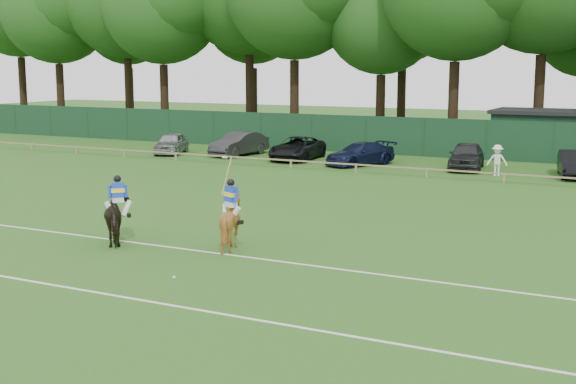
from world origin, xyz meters
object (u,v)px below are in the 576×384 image
Objects in this scene: sedan_navy at (360,154)px; spectator_left at (497,160)px; suv_black at (297,148)px; estate_black at (574,164)px; sedan_grey at (239,144)px; hatch_grey at (467,156)px; horse_dark at (119,217)px; utility_shed at (561,134)px; sedan_silver at (171,143)px; horse_chestnut at (231,222)px; polo_ball at (174,277)px.

sedan_navy is 8.17m from spectator_left.
suv_black reaches higher than estate_black.
sedan_grey reaches higher than estate_black.
sedan_navy is 6.13m from hatch_grey.
horse_dark is 32.73m from utility_shed.
sedan_silver is at bearing 173.84° from hatch_grey.
estate_black is at bearing 9.77° from spectator_left.
horse_dark is at bearing -61.47° from sedan_grey.
horse_chestnut is at bearing -71.69° from sedan_silver.
horse_chestnut is at bearing -54.12° from sedan_navy.
sedan_silver reaches higher than polo_ball.
spectator_left reaches higher than estate_black.
utility_shed is (9.59, 31.29, 0.67)m from horse_dark.
sedan_silver is 0.49× the size of utility_shed.
sedan_silver is at bearing 169.10° from spectator_left.
estate_black is (11.44, 22.95, -0.17)m from horse_dark.
sedan_grey is at bearing -6.21° from sedan_silver.
utility_shed is (-1.85, 8.34, 0.84)m from estate_black.
spectator_left reaches higher than sedan_grey.
suv_black reaches higher than sedan_navy.
utility_shed reaches higher than suv_black.
suv_black is at bearing -150.55° from utility_shed.
suv_black is 10.53m from hatch_grey.
spectator_left is (4.03, 20.54, -0.03)m from horse_chestnut.
utility_shed is (1.88, 9.64, 0.71)m from spectator_left.
spectator_left reaches higher than sedan_navy.
sedan_grey is at bearing 164.64° from spectator_left.
spectator_left is (12.62, -1.46, 0.12)m from suv_black.
polo_ball is at bearing -107.79° from spectator_left.
horse_dark is 26.11m from sedan_silver.
suv_black is 56.40× the size of polo_ball.
spectator_left is (17.00, -1.74, 0.07)m from sedan_grey.
utility_shed is (18.88, 7.90, 0.78)m from sedan_grey.
sedan_navy is at bearing 165.12° from spectator_left.
sedan_silver is 0.98× the size of estate_black.
suv_black is at bearing 171.91° from hatch_grey.
hatch_grey is (14.91, 0.04, 0.01)m from sedan_grey.
spectator_left is (8.13, -0.77, 0.16)m from sedan_navy.
spectator_left is at bearing -101.05° from utility_shed.
polo_ball is 34.48m from utility_shed.
estate_black is (25.24, 0.78, -0.01)m from sedan_silver.
horse_dark reaches higher than sedan_grey.
horse_dark is 0.46× the size of hatch_grey.
sedan_silver is at bearing 169.77° from estate_black.
hatch_grey is 8.84m from utility_shed.
spectator_left is 0.20× the size of utility_shed.
horse_chestnut is 3.95m from polo_ball.
sedan_silver is at bearing -153.97° from sedan_navy.
suv_black is at bearing -163.75° from sedan_navy.
hatch_grey is (10.53, 0.33, 0.06)m from suv_black.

